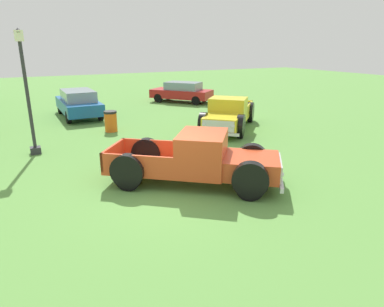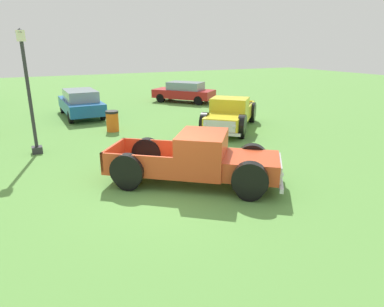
{
  "view_description": "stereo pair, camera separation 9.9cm",
  "coord_description": "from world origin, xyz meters",
  "px_view_note": "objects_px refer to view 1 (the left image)",
  "views": [
    {
      "loc": [
        -3.46,
        -7.86,
        3.83
      ],
      "look_at": [
        0.7,
        0.25,
        0.9
      ],
      "focal_mm": 31.73,
      "sensor_mm": 36.0,
      "label": 1
    },
    {
      "loc": [
        -3.38,
        -7.9,
        3.83
      ],
      "look_at": [
        0.7,
        0.25,
        0.9
      ],
      "focal_mm": 31.73,
      "sensor_mm": 36.0,
      "label": 2
    }
  ],
  "objects_px": {
    "pickup_truck_behind_left": "(228,115)",
    "sedan_distant_b": "(78,103)",
    "sedan_distant_a": "(182,92)",
    "trash_can": "(111,121)",
    "lamp_post_near": "(27,91)",
    "pickup_truck_foreground": "(204,160)"
  },
  "relations": [
    {
      "from": "pickup_truck_behind_left",
      "to": "trash_can",
      "type": "distance_m",
      "value": 5.42
    },
    {
      "from": "pickup_truck_behind_left",
      "to": "trash_can",
      "type": "xyz_separation_m",
      "value": [
        -4.94,
        2.21,
        -0.24
      ]
    },
    {
      "from": "sedan_distant_b",
      "to": "lamp_post_near",
      "type": "height_order",
      "value": "lamp_post_near"
    },
    {
      "from": "sedan_distant_a",
      "to": "pickup_truck_foreground",
      "type": "bearing_deg",
      "value": -113.1
    },
    {
      "from": "pickup_truck_foreground",
      "to": "pickup_truck_behind_left",
      "type": "distance_m",
      "value": 6.67
    },
    {
      "from": "sedan_distant_b",
      "to": "trash_can",
      "type": "xyz_separation_m",
      "value": [
        0.72,
        -4.1,
        -0.3
      ]
    },
    {
      "from": "pickup_truck_foreground",
      "to": "sedan_distant_a",
      "type": "relative_size",
      "value": 1.15
    },
    {
      "from": "lamp_post_near",
      "to": "trash_can",
      "type": "height_order",
      "value": "lamp_post_near"
    },
    {
      "from": "sedan_distant_a",
      "to": "sedan_distant_b",
      "type": "xyz_separation_m",
      "value": [
        -7.27,
        -1.98,
        0.05
      ]
    },
    {
      "from": "lamp_post_near",
      "to": "sedan_distant_b",
      "type": "bearing_deg",
      "value": 67.01
    },
    {
      "from": "sedan_distant_b",
      "to": "trash_can",
      "type": "relative_size",
      "value": 4.72
    },
    {
      "from": "pickup_truck_foreground",
      "to": "sedan_distant_b",
      "type": "relative_size",
      "value": 1.1
    },
    {
      "from": "lamp_post_near",
      "to": "trash_can",
      "type": "distance_m",
      "value": 4.33
    },
    {
      "from": "sedan_distant_b",
      "to": "lamp_post_near",
      "type": "relative_size",
      "value": 1.03
    },
    {
      "from": "pickup_truck_foreground",
      "to": "pickup_truck_behind_left",
      "type": "bearing_deg",
      "value": 51.45
    },
    {
      "from": "sedan_distant_b",
      "to": "trash_can",
      "type": "distance_m",
      "value": 4.18
    },
    {
      "from": "pickup_truck_foreground",
      "to": "sedan_distant_b",
      "type": "height_order",
      "value": "pickup_truck_foreground"
    },
    {
      "from": "pickup_truck_behind_left",
      "to": "lamp_post_near",
      "type": "xyz_separation_m",
      "value": [
        -8.28,
        0.13,
        1.57
      ]
    },
    {
      "from": "sedan_distant_a",
      "to": "trash_can",
      "type": "height_order",
      "value": "sedan_distant_a"
    },
    {
      "from": "pickup_truck_behind_left",
      "to": "sedan_distant_b",
      "type": "relative_size",
      "value": 1.06
    },
    {
      "from": "pickup_truck_behind_left",
      "to": "trash_can",
      "type": "bearing_deg",
      "value": 155.87
    },
    {
      "from": "trash_can",
      "to": "sedan_distant_b",
      "type": "bearing_deg",
      "value": 99.96
    }
  ]
}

